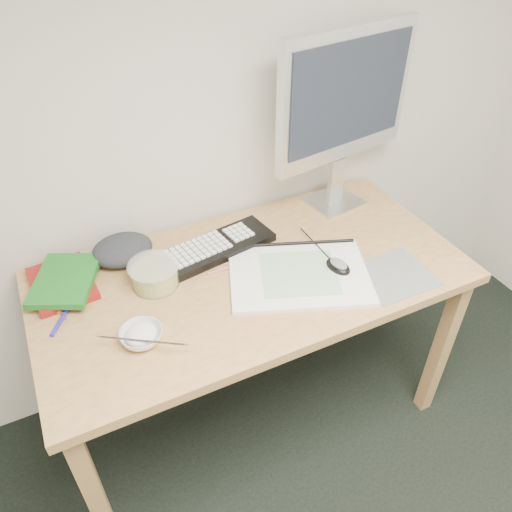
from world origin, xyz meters
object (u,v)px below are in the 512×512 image
at_px(rice_bowl, 142,336).
at_px(keyboard, 209,250).
at_px(monitor, 345,101).
at_px(desk, 253,291).
at_px(sketchpad, 299,275).

bearing_deg(rice_bowl, keyboard, 41.97).
relative_size(keyboard, monitor, 0.71).
height_order(keyboard, monitor, monitor).
height_order(desk, sketchpad, sketchpad).
bearing_deg(desk, sketchpad, -32.60).
distance_m(desk, rice_bowl, 0.44).
height_order(desk, monitor, monitor).
bearing_deg(monitor, desk, -161.55).
xyz_separation_m(monitor, rice_bowl, (-0.88, -0.37, -0.39)).
distance_m(keyboard, rice_bowl, 0.42).
bearing_deg(desk, keyboard, 120.33).
xyz_separation_m(desk, sketchpad, (0.13, -0.08, 0.09)).
height_order(desk, keyboard, keyboard).
xyz_separation_m(keyboard, monitor, (0.56, 0.09, 0.40)).
distance_m(sketchpad, keyboard, 0.32).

